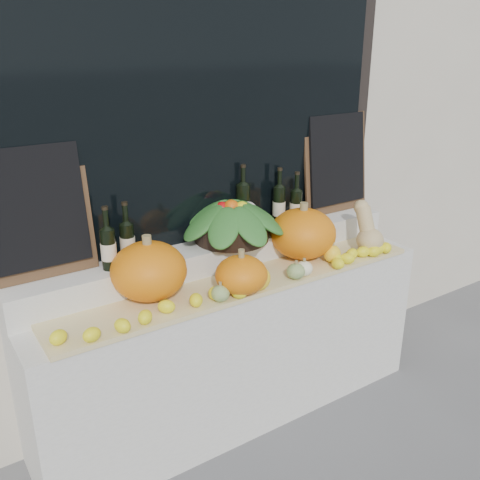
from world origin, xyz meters
The scene contains 18 objects.
storefront_facade centered at (0.00, 2.25, 2.25)m, with size 7.00×0.94×4.50m.
display_sill centered at (0.00, 1.52, 0.44)m, with size 2.30×0.55×0.88m, color silver.
rear_tier centered at (0.00, 1.68, 0.96)m, with size 2.30×0.25×0.16m, color silver.
straw_bedding centered at (0.00, 1.40, 0.89)m, with size 2.10×0.32×0.03m, color tan.
pumpkin_left centered at (-0.49, 1.51, 1.05)m, with size 0.37×0.37×0.28m, color orange.
pumpkin_right centered at (0.46, 1.50, 1.05)m, with size 0.38×0.38×0.29m, color orange.
pumpkin_center centered at (-0.09, 1.31, 1.00)m, with size 0.26×0.26×0.19m, color orange.
butternut_squash centered at (0.84, 1.36, 1.02)m, with size 0.16×0.22×0.30m.
decorative_gourds centered at (0.15, 1.29, 0.95)m, with size 0.87×0.16×0.15m.
lemon_heap centered at (0.00, 1.29, 0.94)m, with size 2.20×0.16×0.06m, color #FAF319, non-canonical shape.
produce_bowl centered at (0.08, 1.66, 1.15)m, with size 0.63×0.63×0.24m.
wine_bottle_far_left centered at (-0.63, 1.65, 1.15)m, with size 0.08×0.08×0.32m.
wine_bottle_near_left centered at (-0.52, 1.69, 1.14)m, with size 0.08×0.08×0.31m.
wine_bottle_tall centered at (0.20, 1.73, 1.19)m, with size 0.08×0.08×0.40m.
wine_bottle_near_right centered at (0.44, 1.70, 1.17)m, with size 0.08×0.08×0.36m.
wine_bottle_far_right centered at (0.54, 1.66, 1.15)m, with size 0.08×0.08×0.32m.
chalkboard_left centered at (-0.92, 1.74, 1.36)m, with size 0.50×0.10×0.62m.
chalkboard_right centered at (0.92, 1.74, 1.36)m, with size 0.50×0.10×0.62m.
Camera 1 is at (-1.42, -0.70, 2.11)m, focal length 40.00 mm.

